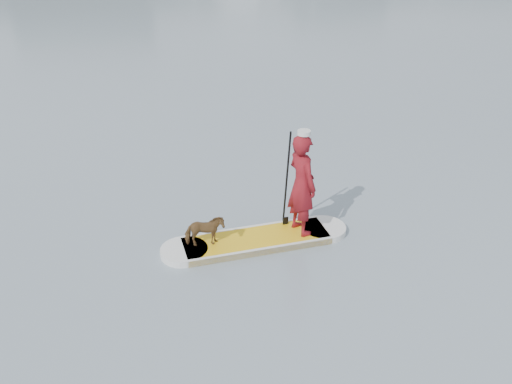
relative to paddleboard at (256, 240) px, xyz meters
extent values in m
plane|color=slate|center=(3.41, 1.87, -0.06)|extent=(140.00, 140.00, 0.00)
cube|color=yellow|center=(0.00, 0.00, 0.00)|extent=(2.55, 0.99, 0.12)
cylinder|color=silver|center=(-1.25, -0.10, 0.00)|extent=(0.80, 0.80, 0.12)
cylinder|color=silver|center=(1.25, 0.10, 0.00)|extent=(0.80, 0.80, 0.12)
cube|color=silver|center=(-0.03, 0.37, 0.00)|extent=(2.50, 0.25, 0.12)
cube|color=silver|center=(0.03, -0.37, 0.00)|extent=(2.50, 0.25, 0.12)
imported|color=maroon|center=(0.80, 0.06, 0.96)|extent=(0.61, 0.76, 1.80)
cylinder|color=silver|center=(0.80, 0.06, 1.90)|extent=(0.22, 0.22, 0.07)
imported|color=#52331C|center=(-0.89, -0.07, 0.33)|extent=(0.65, 0.30, 0.55)
cylinder|color=black|center=(0.60, 0.32, 0.94)|extent=(0.06, 0.30, 1.89)
cube|color=black|center=(0.60, 0.32, 0.04)|extent=(0.10, 0.03, 0.32)
camera|label=1|loc=(-1.71, -8.10, 5.34)|focal=40.00mm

